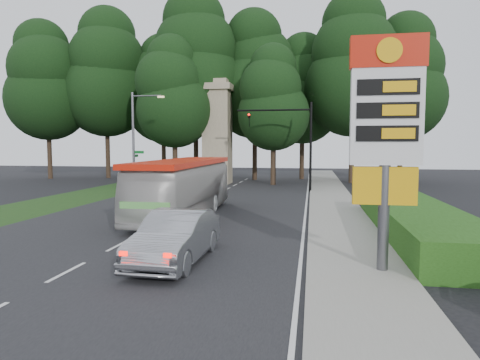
% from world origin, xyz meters
% --- Properties ---
extents(ground, '(120.00, 120.00, 0.00)m').
position_xyz_m(ground, '(0.00, 0.00, 0.00)').
color(ground, black).
rests_on(ground, ground).
extents(road_surface, '(14.00, 80.00, 0.02)m').
position_xyz_m(road_surface, '(0.00, 12.00, 0.01)').
color(road_surface, black).
rests_on(road_surface, ground).
extents(sidewalk_right, '(3.00, 80.00, 0.12)m').
position_xyz_m(sidewalk_right, '(8.50, 12.00, 0.06)').
color(sidewalk_right, gray).
rests_on(sidewalk_right, ground).
extents(grass_verge_left, '(5.00, 50.00, 0.02)m').
position_xyz_m(grass_verge_left, '(-9.50, 18.00, 0.01)').
color(grass_verge_left, '#193814').
rests_on(grass_verge_left, ground).
extents(hedge, '(3.00, 14.00, 1.20)m').
position_xyz_m(hedge, '(11.50, 8.00, 0.60)').
color(hedge, '#214913').
rests_on(hedge, ground).
extents(gas_station_pylon, '(2.10, 0.45, 6.85)m').
position_xyz_m(gas_station_pylon, '(9.20, 1.99, 4.45)').
color(gas_station_pylon, '#59595E').
rests_on(gas_station_pylon, ground).
extents(traffic_signal_mast, '(6.10, 0.35, 7.20)m').
position_xyz_m(traffic_signal_mast, '(5.68, 24.00, 4.67)').
color(traffic_signal_mast, black).
rests_on(traffic_signal_mast, ground).
extents(streetlight_signs, '(2.75, 0.98, 8.00)m').
position_xyz_m(streetlight_signs, '(-6.99, 22.01, 4.44)').
color(streetlight_signs, '#59595E').
rests_on(streetlight_signs, ground).
extents(monument, '(3.00, 3.00, 10.05)m').
position_xyz_m(monument, '(-2.00, 30.00, 5.10)').
color(monument, gray).
rests_on(monument, ground).
extents(tree_far_west, '(8.96, 8.96, 17.60)m').
position_xyz_m(tree_far_west, '(-22.00, 33.00, 10.68)').
color(tree_far_west, '#2D2116').
rests_on(tree_far_west, ground).
extents(tree_west_mid, '(9.80, 9.80, 19.25)m').
position_xyz_m(tree_west_mid, '(-16.00, 35.00, 11.69)').
color(tree_west_mid, '#2D2116').
rests_on(tree_west_mid, ground).
extents(tree_west_near, '(8.40, 8.40, 16.50)m').
position_xyz_m(tree_west_near, '(-10.00, 37.00, 10.02)').
color(tree_west_near, '#2D2116').
rests_on(tree_west_near, ground).
extents(tree_center_left, '(10.08, 10.08, 19.80)m').
position_xyz_m(tree_center_left, '(-5.00, 33.00, 12.02)').
color(tree_center_left, '#2D2116').
rests_on(tree_center_left, ground).
extents(tree_center_right, '(9.24, 9.24, 18.15)m').
position_xyz_m(tree_center_right, '(1.00, 35.00, 11.02)').
color(tree_center_right, '#2D2116').
rests_on(tree_center_right, ground).
extents(tree_east_near, '(8.12, 8.12, 15.95)m').
position_xyz_m(tree_east_near, '(6.00, 37.00, 9.68)').
color(tree_east_near, '#2D2116').
rests_on(tree_east_near, ground).
extents(tree_east_mid, '(9.52, 9.52, 18.70)m').
position_xyz_m(tree_east_mid, '(11.00, 33.00, 11.35)').
color(tree_east_mid, '#2D2116').
rests_on(tree_east_mid, ground).
extents(tree_far_east, '(8.68, 8.68, 17.05)m').
position_xyz_m(tree_far_east, '(16.00, 35.00, 10.35)').
color(tree_far_east, '#2D2116').
rests_on(tree_far_east, ground).
extents(tree_monument_left, '(7.28, 7.28, 14.30)m').
position_xyz_m(tree_monument_left, '(-6.00, 29.00, 8.68)').
color(tree_monument_left, '#2D2116').
rests_on(tree_monument_left, ground).
extents(tree_monument_right, '(6.72, 6.72, 13.20)m').
position_xyz_m(tree_monument_right, '(3.50, 29.50, 8.01)').
color(tree_monument_right, '#2D2116').
rests_on(tree_monument_right, ground).
extents(transit_bus, '(2.55, 10.79, 3.00)m').
position_xyz_m(transit_bus, '(0.50, 10.62, 1.50)').
color(transit_bus, beige).
rests_on(transit_bus, ground).
extents(sedan_silver, '(1.84, 5.04, 1.65)m').
position_xyz_m(sedan_silver, '(2.83, 2.15, 0.82)').
color(sedan_silver, '#9EA0A5').
rests_on(sedan_silver, ground).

